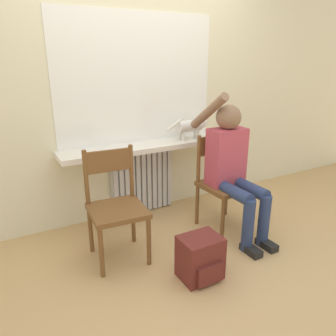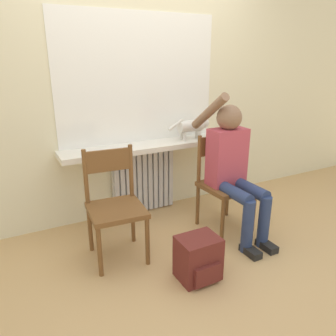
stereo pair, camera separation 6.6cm
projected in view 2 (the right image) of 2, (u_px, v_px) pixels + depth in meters
ground_plane at (203, 267)px, 2.59m from camera, size 12.00×12.00×0.00m
wall_with_window at (138, 82)px, 3.19m from camera, size 7.00×0.06×2.70m
radiator at (143, 179)px, 3.44m from camera, size 0.67×0.08×0.71m
windowsill at (147, 147)px, 3.23m from camera, size 1.70×0.32×0.05m
window_glass at (139, 79)px, 3.15m from camera, size 1.63×0.01×1.22m
chair_left at (115, 204)px, 2.62m from camera, size 0.46×0.46×0.90m
chair_right at (224, 182)px, 3.09m from camera, size 0.45×0.45×0.90m
person at (233, 164)px, 2.92m from camera, size 0.36×0.99×1.30m
cat at (194, 126)px, 3.37m from camera, size 0.48×0.12×0.23m
backpack at (198, 258)px, 2.42m from camera, size 0.30×0.27×0.33m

